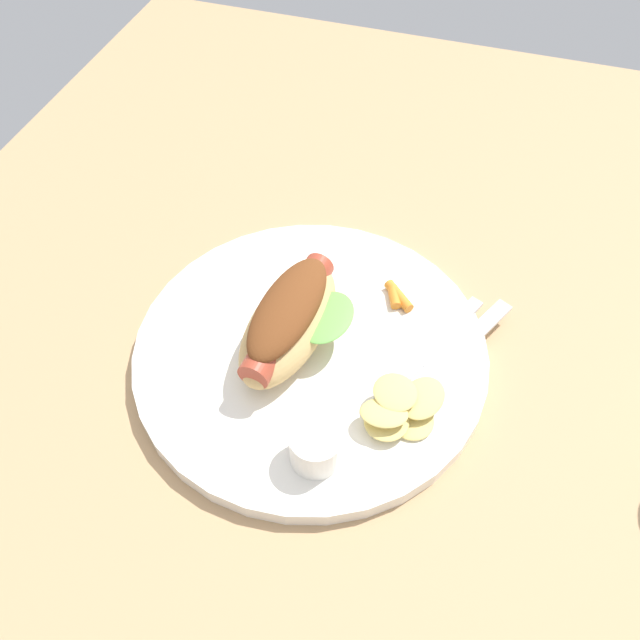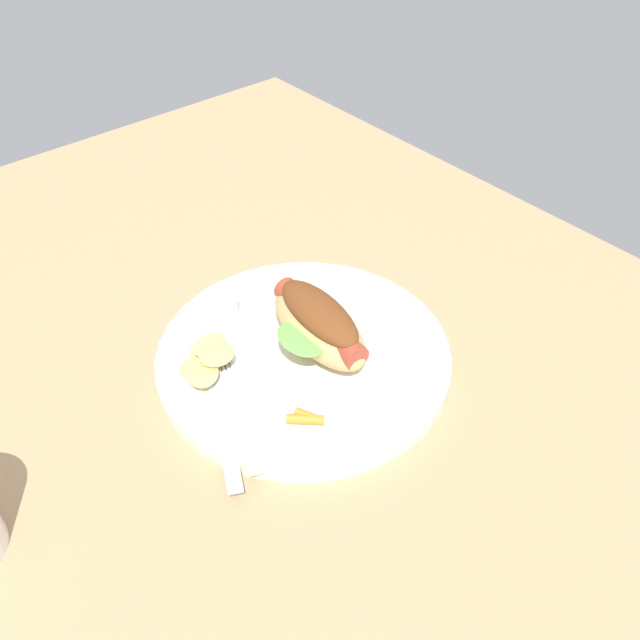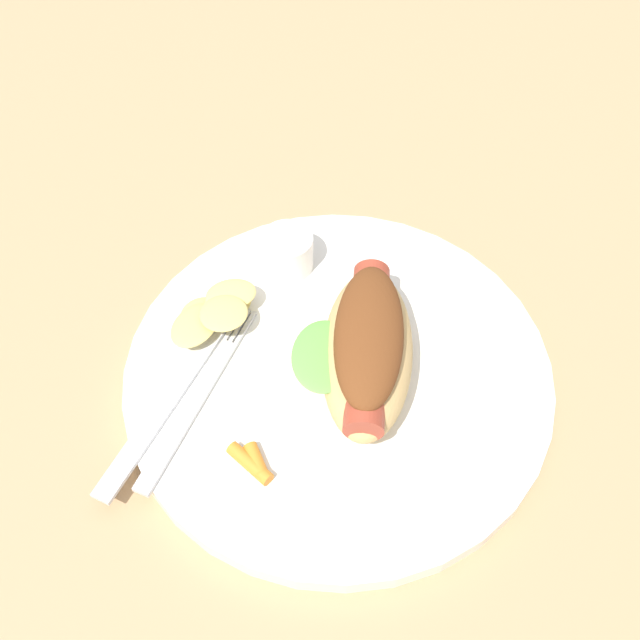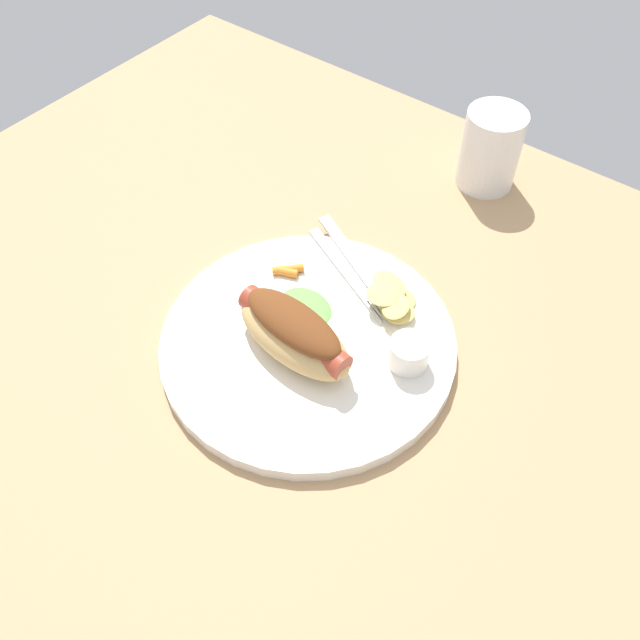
% 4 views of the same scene
% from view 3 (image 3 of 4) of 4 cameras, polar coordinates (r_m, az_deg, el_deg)
% --- Properties ---
extents(ground_plane, '(1.20, 0.90, 0.02)m').
position_cam_3_polar(ground_plane, '(0.56, 0.21, -3.36)').
color(ground_plane, tan).
extents(plate, '(0.31, 0.31, 0.02)m').
position_cam_3_polar(plate, '(0.54, 1.40, -4.20)').
color(plate, white).
rests_on(plate, ground_plane).
extents(hot_dog, '(0.15, 0.10, 0.06)m').
position_cam_3_polar(hot_dog, '(0.51, 3.64, -2.13)').
color(hot_dog, tan).
rests_on(hot_dog, plate).
extents(sauce_ramekin, '(0.04, 0.04, 0.03)m').
position_cam_3_polar(sauce_ramekin, '(0.58, -2.53, 5.33)').
color(sauce_ramekin, white).
rests_on(sauce_ramekin, plate).
extents(fork, '(0.15, 0.08, 0.00)m').
position_cam_3_polar(fork, '(0.52, -9.53, -6.02)').
color(fork, silver).
rests_on(fork, plate).
extents(knife, '(0.15, 0.08, 0.00)m').
position_cam_3_polar(knife, '(0.52, -11.92, -6.43)').
color(knife, silver).
rests_on(knife, plate).
extents(chips_pile, '(0.08, 0.07, 0.02)m').
position_cam_3_polar(chips_pile, '(0.55, -8.15, 0.72)').
color(chips_pile, '#DAC26A').
rests_on(chips_pile, plate).
extents(carrot_garnish, '(0.03, 0.03, 0.01)m').
position_cam_3_polar(carrot_garnish, '(0.49, -5.29, -10.94)').
color(carrot_garnish, orange).
rests_on(carrot_garnish, plate).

